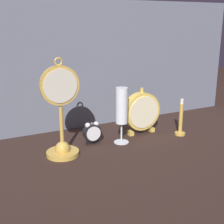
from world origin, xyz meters
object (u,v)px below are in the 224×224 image
champagne_flute (122,109)px  mantel_clock_silver (142,112)px  alarm_clock_twin_bell (92,132)px  brass_candlestick (181,123)px  pocket_watch_on_stand (61,119)px

champagne_flute → mantel_clock_silver: bearing=23.8°
alarm_clock_twin_bell → champagne_flute: (0.11, -0.04, 0.09)m
alarm_clock_twin_bell → champagne_flute: bearing=-20.0°
alarm_clock_twin_bell → brass_candlestick: brass_candlestick is taller
pocket_watch_on_stand → alarm_clock_twin_bell: bearing=20.9°
mantel_clock_silver → brass_candlestick: bearing=-33.7°
mantel_clock_silver → champagne_flute: champagne_flute is taller
brass_candlestick → mantel_clock_silver: bearing=146.3°
champagne_flute → brass_candlestick: bearing=-7.7°
alarm_clock_twin_bell → mantel_clock_silver: size_ratio=0.45×
mantel_clock_silver → brass_candlestick: (0.14, -0.09, -0.04)m
pocket_watch_on_stand → champagne_flute: pocket_watch_on_stand is taller
champagne_flute → brass_candlestick: size_ratio=1.42×
pocket_watch_on_stand → mantel_clock_silver: 0.39m
pocket_watch_on_stand → alarm_clock_twin_bell: (0.14, 0.05, -0.09)m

